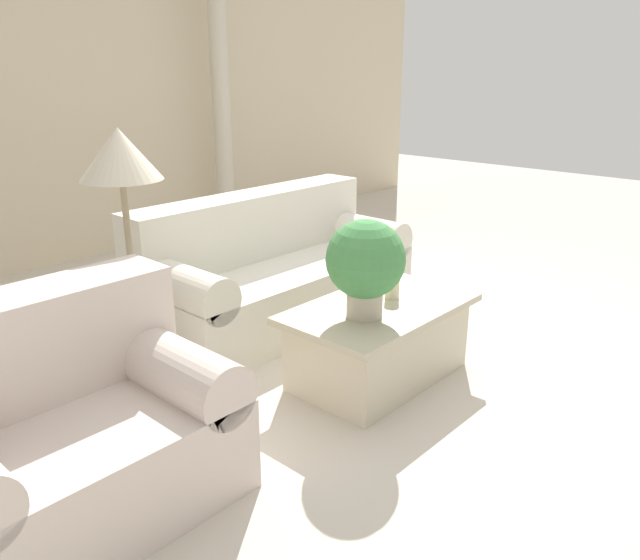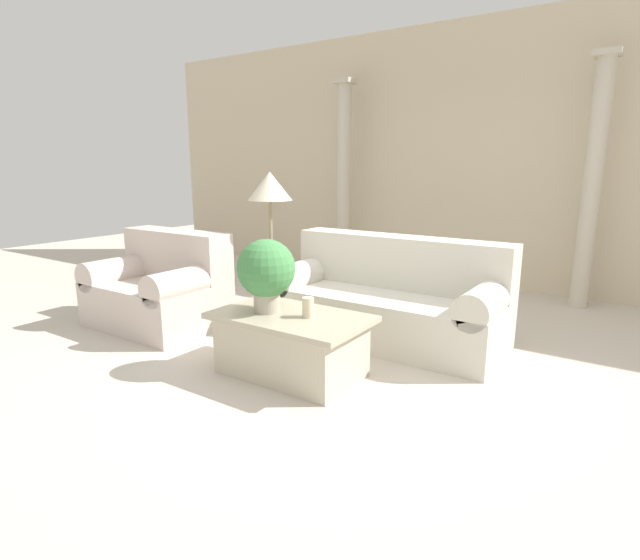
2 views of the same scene
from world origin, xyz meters
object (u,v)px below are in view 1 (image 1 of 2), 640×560
Objects in this scene: sofa_long at (273,271)px; coffee_table at (379,341)px; loveseat at (62,429)px; potted_plant at (365,262)px; floor_lamp at (121,165)px.

coffee_table is at bearing -101.64° from sofa_long.
loveseat is 1.64m from potted_plant.
coffee_table is 0.77× the size of floor_lamp.
potted_plant is (-0.19, -0.03, 0.53)m from coffee_table.
potted_plant reaches higher than coffee_table.
floor_lamp reaches higher than coffee_table.
sofa_long and loveseat have the same top height.
sofa_long is at bearing 7.35° from floor_lamp.
sofa_long is 1.63× the size of loveseat.
sofa_long is 1.38× the size of floor_lamp.
coffee_table is at bearing -8.43° from loveseat.
floor_lamp is at bearing -172.65° from sofa_long.
coffee_table is 0.56m from potted_plant.
floor_lamp reaches higher than loveseat.
floor_lamp is (-0.78, 1.00, 0.49)m from potted_plant.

